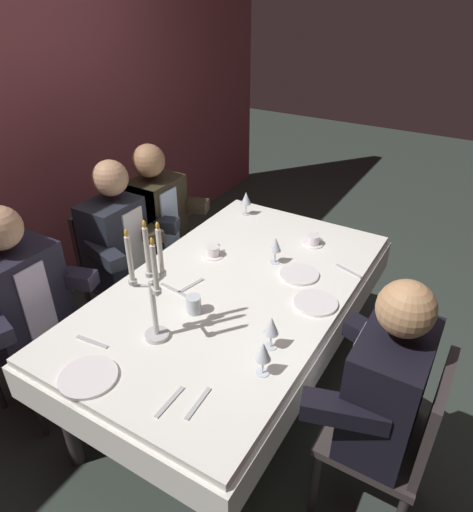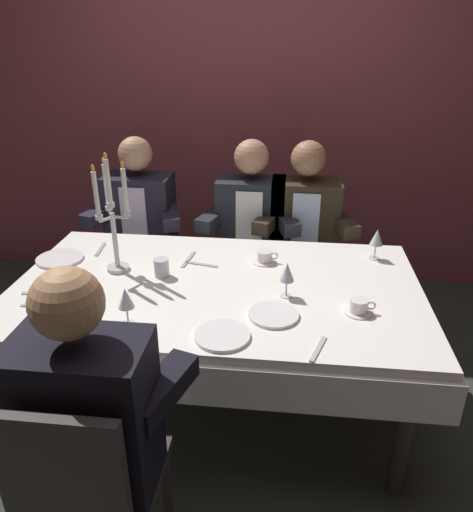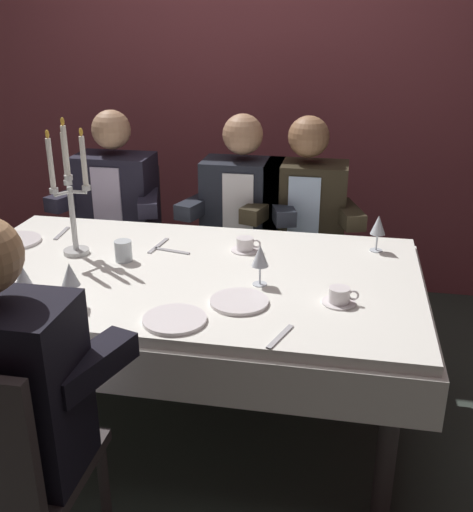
{
  "view_description": "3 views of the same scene",
  "coord_description": "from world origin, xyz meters",
  "px_view_note": "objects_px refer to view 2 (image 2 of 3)",
  "views": [
    {
      "loc": [
        -1.69,
        -1.03,
        2.14
      ],
      "look_at": [
        0.12,
        0.05,
        0.85
      ],
      "focal_mm": 32.44,
      "sensor_mm": 36.0,
      "label": 1
    },
    {
      "loc": [
        0.32,
        -1.97,
        1.82
      ],
      "look_at": [
        0.09,
        0.05,
        0.87
      ],
      "focal_mm": 33.81,
      "sensor_mm": 36.0,
      "label": 2
    },
    {
      "loc": [
        0.63,
        -2.16,
        1.71
      ],
      "look_at": [
        0.21,
        0.06,
        0.8
      ],
      "focal_mm": 42.05,
      "sensor_mm": 36.0,
      "label": 3
    }
  ],
  "objects_px": {
    "coffee_cup_1": "(265,257)",
    "dinner_plate_0": "(60,259)",
    "wine_glass_1": "(126,299)",
    "seated_diner_2": "(251,219)",
    "candelabra": "(113,220)",
    "wine_glass_2": "(83,303)",
    "dinner_plate_2": "(222,335)",
    "seated_diner_1": "(85,416)",
    "dining_table": "(217,306)",
    "water_tumbler_0": "(162,267)",
    "seated_diner_3": "(305,221)",
    "wine_glass_3": "(377,238)",
    "dinner_plate_1": "(273,314)",
    "coffee_cup_0": "(359,307)",
    "wine_glass_0": "(287,273)",
    "seated_diner_0": "(141,215)"
  },
  "relations": [
    {
      "from": "wine_glass_3",
      "to": "coffee_cup_0",
      "type": "distance_m",
      "value": 0.58
    },
    {
      "from": "candelabra",
      "to": "coffee_cup_0",
      "type": "bearing_deg",
      "value": -13.54
    },
    {
      "from": "dining_table",
      "to": "wine_glass_1",
      "type": "height_order",
      "value": "wine_glass_1"
    },
    {
      "from": "dinner_plate_1",
      "to": "dinner_plate_0",
      "type": "bearing_deg",
      "value": 159.51
    },
    {
      "from": "dinner_plate_2",
      "to": "seated_diner_2",
      "type": "xyz_separation_m",
      "value": [
        -0.0,
        1.31,
        -0.01
      ]
    },
    {
      "from": "water_tumbler_0",
      "to": "coffee_cup_1",
      "type": "relative_size",
      "value": 0.68
    },
    {
      "from": "wine_glass_1",
      "to": "seated_diner_1",
      "type": "bearing_deg",
      "value": -87.02
    },
    {
      "from": "dining_table",
      "to": "dinner_plate_1",
      "type": "xyz_separation_m",
      "value": [
        0.28,
        -0.25,
        0.13
      ]
    },
    {
      "from": "candelabra",
      "to": "wine_glass_0",
      "type": "bearing_deg",
      "value": -11.47
    },
    {
      "from": "wine_glass_0",
      "to": "coffee_cup_0",
      "type": "bearing_deg",
      "value": -18.97
    },
    {
      "from": "water_tumbler_0",
      "to": "seated_diner_2",
      "type": "height_order",
      "value": "seated_diner_2"
    },
    {
      "from": "candelabra",
      "to": "coffee_cup_1",
      "type": "distance_m",
      "value": 0.77
    },
    {
      "from": "seated_diner_3",
      "to": "wine_glass_0",
      "type": "bearing_deg",
      "value": -95.81
    },
    {
      "from": "dining_table",
      "to": "wine_glass_3",
      "type": "relative_size",
      "value": 11.83
    },
    {
      "from": "dining_table",
      "to": "dinner_plate_0",
      "type": "height_order",
      "value": "dinner_plate_0"
    },
    {
      "from": "wine_glass_2",
      "to": "wine_glass_3",
      "type": "height_order",
      "value": "same"
    },
    {
      "from": "wine_glass_2",
      "to": "coffee_cup_1",
      "type": "height_order",
      "value": "wine_glass_2"
    },
    {
      "from": "dinner_plate_2",
      "to": "coffee_cup_0",
      "type": "relative_size",
      "value": 1.66
    },
    {
      "from": "dining_table",
      "to": "dinner_plate_2",
      "type": "height_order",
      "value": "dinner_plate_2"
    },
    {
      "from": "dining_table",
      "to": "seated_diner_2",
      "type": "height_order",
      "value": "seated_diner_2"
    },
    {
      "from": "seated_diner_2",
      "to": "seated_diner_3",
      "type": "height_order",
      "value": "same"
    },
    {
      "from": "seated_diner_1",
      "to": "seated_diner_2",
      "type": "relative_size",
      "value": 1.0
    },
    {
      "from": "dinner_plate_1",
      "to": "wine_glass_1",
      "type": "distance_m",
      "value": 0.61
    },
    {
      "from": "dinner_plate_0",
      "to": "coffee_cup_1",
      "type": "distance_m",
      "value": 1.06
    },
    {
      "from": "dinner_plate_0",
      "to": "coffee_cup_1",
      "type": "height_order",
      "value": "coffee_cup_1"
    },
    {
      "from": "dining_table",
      "to": "dinner_plate_0",
      "type": "distance_m",
      "value": 0.87
    },
    {
      "from": "coffee_cup_1",
      "to": "dinner_plate_0",
      "type": "bearing_deg",
      "value": -174.97
    },
    {
      "from": "dining_table",
      "to": "water_tumbler_0",
      "type": "xyz_separation_m",
      "value": [
        -0.27,
        0.05,
        0.16
      ]
    },
    {
      "from": "seated_diner_2",
      "to": "candelabra",
      "type": "bearing_deg",
      "value": -126.8
    },
    {
      "from": "dinner_plate_2",
      "to": "wine_glass_2",
      "type": "relative_size",
      "value": 1.34
    },
    {
      "from": "wine_glass_2",
      "to": "seated_diner_3",
      "type": "bearing_deg",
      "value": 55.87
    },
    {
      "from": "wine_glass_3",
      "to": "water_tumbler_0",
      "type": "bearing_deg",
      "value": -163.24
    },
    {
      "from": "candelabra",
      "to": "wine_glass_2",
      "type": "distance_m",
      "value": 0.54
    },
    {
      "from": "water_tumbler_0",
      "to": "seated_diner_1",
      "type": "xyz_separation_m",
      "value": [
        -0.0,
        -0.94,
        -0.05
      ]
    },
    {
      "from": "wine_glass_1",
      "to": "dinner_plate_0",
      "type": "bearing_deg",
      "value": 134.79
    },
    {
      "from": "wine_glass_3",
      "to": "water_tumbler_0",
      "type": "relative_size",
      "value": 1.84
    },
    {
      "from": "dinner_plate_0",
      "to": "dinner_plate_2",
      "type": "xyz_separation_m",
      "value": [
        0.93,
        -0.6,
        0.0
      ]
    },
    {
      "from": "seated_diner_0",
      "to": "seated_diner_3",
      "type": "xyz_separation_m",
      "value": [
        1.05,
        0.0,
        0.0
      ]
    },
    {
      "from": "water_tumbler_0",
      "to": "coffee_cup_0",
      "type": "height_order",
      "value": "water_tumbler_0"
    },
    {
      "from": "wine_glass_1",
      "to": "seated_diner_2",
      "type": "bearing_deg",
      "value": 72.81
    },
    {
      "from": "water_tumbler_0",
      "to": "wine_glass_1",
      "type": "bearing_deg",
      "value": -93.92
    },
    {
      "from": "wine_glass_1",
      "to": "coffee_cup_1",
      "type": "distance_m",
      "value": 0.83
    },
    {
      "from": "dinner_plate_1",
      "to": "seated_diner_1",
      "type": "xyz_separation_m",
      "value": [
        -0.56,
        -0.64,
        -0.01
      ]
    },
    {
      "from": "wine_glass_3",
      "to": "water_tumbler_0",
      "type": "height_order",
      "value": "wine_glass_3"
    },
    {
      "from": "dinner_plate_1",
      "to": "wine_glass_2",
      "type": "bearing_deg",
      "value": -167.07
    },
    {
      "from": "dinner_plate_0",
      "to": "dinner_plate_2",
      "type": "relative_size",
      "value": 1.09
    },
    {
      "from": "seated_diner_3",
      "to": "coffee_cup_1",
      "type": "bearing_deg",
      "value": -108.96
    },
    {
      "from": "seated_diner_3",
      "to": "dining_table",
      "type": "bearing_deg",
      "value": -115.6
    },
    {
      "from": "dinner_plate_1",
      "to": "wine_glass_1",
      "type": "height_order",
      "value": "wine_glass_1"
    },
    {
      "from": "wine_glass_3",
      "to": "coffee_cup_0",
      "type": "relative_size",
      "value": 1.24
    }
  ]
}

